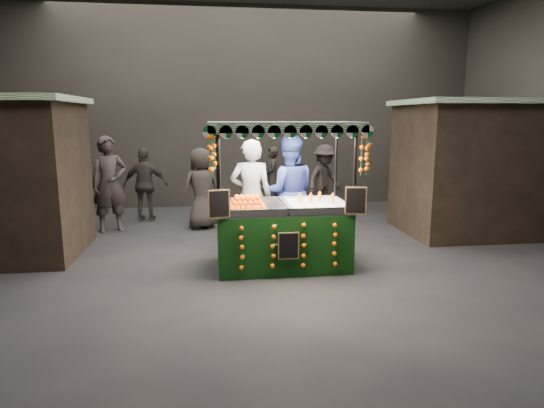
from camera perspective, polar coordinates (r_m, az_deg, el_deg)
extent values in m
plane|color=black|center=(7.43, -0.96, -7.21)|extent=(12.00, 12.00, 0.00)
cube|color=black|center=(12.06, -3.84, 11.63)|extent=(12.00, 0.10, 5.00)
cube|color=black|center=(2.20, 14.95, 16.25)|extent=(12.00, 0.10, 5.00)
cube|color=black|center=(10.05, 23.73, 3.85)|extent=(2.80, 2.00, 2.50)
cube|color=#115222|center=(10.01, 24.29, 11.26)|extent=(3.00, 2.20, 0.10)
cube|color=black|center=(7.14, 1.26, -4.25)|extent=(1.95, 1.07, 0.89)
cube|color=#B7BABE|center=(7.04, 1.28, -0.61)|extent=(1.95, 1.07, 0.04)
cylinder|color=black|center=(6.43, -6.41, -0.29)|extent=(0.04, 0.04, 2.13)
cylinder|color=black|center=(6.74, 9.97, 0.12)|extent=(0.04, 0.04, 2.13)
cylinder|color=black|center=(7.43, -6.60, 1.17)|extent=(0.04, 0.04, 2.13)
cylinder|color=black|center=(7.70, 7.70, 1.47)|extent=(0.04, 0.04, 2.13)
cube|color=#115222|center=(6.91, 1.32, 9.72)|extent=(2.18, 1.29, 0.07)
cube|color=white|center=(7.13, 5.51, -0.07)|extent=(0.87, 0.96, 0.07)
cube|color=black|center=(6.37, -6.48, 0.01)|extent=(0.30, 0.08, 0.39)
cube|color=black|center=(6.68, 10.19, 0.41)|extent=(0.30, 0.08, 0.39)
cube|color=black|center=(6.59, 2.03, -5.12)|extent=(0.30, 0.02, 0.39)
imported|color=slate|center=(7.82, -2.58, 0.90)|extent=(0.74, 0.53, 1.92)
imported|color=navy|center=(8.10, 2.05, 1.42)|extent=(1.02, 0.83, 1.96)
imported|color=#2D2625|center=(9.84, -19.23, 2.30)|extent=(0.81, 0.67, 1.91)
imported|color=#2D2924|center=(10.46, 21.30, 2.00)|extent=(0.91, 0.76, 1.69)
imported|color=#2D2824|center=(10.63, -15.19, 2.31)|extent=(0.98, 0.47, 1.62)
imported|color=#2A2622|center=(11.17, 6.41, 3.03)|extent=(1.21, 1.11, 1.64)
imported|color=#282420|center=(9.66, -8.62, 1.89)|extent=(0.96, 0.83, 1.66)
imported|color=#2C2623|center=(11.51, 18.33, 2.77)|extent=(1.11, 1.57, 1.63)
imported|color=black|center=(11.71, -0.02, 3.23)|extent=(0.39, 0.58, 1.55)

